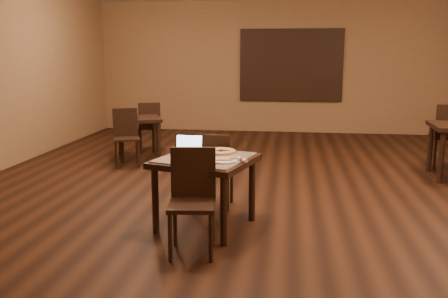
# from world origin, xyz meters

# --- Properties ---
(ground) EXTENTS (10.00, 10.00, 0.00)m
(ground) POSITION_xyz_m (0.00, 0.00, 0.00)
(ground) COLOR black
(ground) RESTS_ON ground
(wall_back) EXTENTS (8.00, 0.02, 3.00)m
(wall_back) POSITION_xyz_m (0.00, 5.00, 1.50)
(wall_back) COLOR #8F6948
(wall_back) RESTS_ON ground
(wall_front) EXTENTS (8.00, 0.02, 3.00)m
(wall_front) POSITION_xyz_m (0.00, -5.00, 1.50)
(wall_front) COLOR #8F6948
(wall_front) RESTS_ON ground
(mural) EXTENTS (2.34, 0.05, 1.64)m
(mural) POSITION_xyz_m (0.50, 4.96, 1.55)
(mural) COLOR #26608B
(mural) RESTS_ON wall_back
(tiled_table) EXTENTS (1.14, 1.14, 0.76)m
(tiled_table) POSITION_xyz_m (-0.36, -1.43, 0.66)
(tiled_table) COLOR black
(tiled_table) RESTS_ON ground
(chair_main_near) EXTENTS (0.47, 0.47, 0.97)m
(chair_main_near) POSITION_xyz_m (-0.37, -2.04, 0.55)
(chair_main_near) COLOR black
(chair_main_near) RESTS_ON ground
(chair_main_far) EXTENTS (0.40, 0.40, 0.91)m
(chair_main_far) POSITION_xyz_m (-0.37, -0.81, 0.51)
(chair_main_far) COLOR black
(chair_main_far) RESTS_ON ground
(laptop) EXTENTS (0.30, 0.24, 0.21)m
(laptop) POSITION_xyz_m (-0.56, -1.33, 0.82)
(laptop) COLOR black
(laptop) RESTS_ON tiled_table
(plate) EXTENTS (0.28, 0.28, 0.02)m
(plate) POSITION_xyz_m (-0.14, -1.61, 0.77)
(plate) COLOR white
(plate) RESTS_ON tiled_table
(pizza_slice) EXTENTS (0.22, 0.22, 0.02)m
(pizza_slice) POSITION_xyz_m (-0.14, -1.61, 0.79)
(pizza_slice) COLOR beige
(pizza_slice) RESTS_ON plate
(pizza_pan) EXTENTS (0.37, 0.37, 0.01)m
(pizza_pan) POSITION_xyz_m (-0.24, -1.19, 0.77)
(pizza_pan) COLOR silver
(pizza_pan) RESTS_ON tiled_table
(pizza_whole) EXTENTS (0.34, 0.34, 0.02)m
(pizza_whole) POSITION_xyz_m (-0.24, -1.19, 0.78)
(pizza_whole) COLOR beige
(pizza_whole) RESTS_ON pizza_pan
(spatula) EXTENTS (0.26, 0.24, 0.01)m
(spatula) POSITION_xyz_m (-0.22, -1.21, 0.79)
(spatula) COLOR silver
(spatula) RESTS_ON pizza_whole
(napkin_roll) EXTENTS (0.13, 0.16, 0.04)m
(napkin_roll) POSITION_xyz_m (0.04, -1.57, 0.78)
(napkin_roll) COLOR white
(napkin_roll) RESTS_ON tiled_table
(other_table_a_chair_far) EXTENTS (0.47, 0.47, 1.04)m
(other_table_a_chair_far) POSITION_xyz_m (3.00, 1.68, 0.59)
(other_table_a_chair_far) COLOR black
(other_table_a_chair_far) RESTS_ON ground
(other_table_b) EXTENTS (1.01, 1.01, 0.72)m
(other_table_b) POSITION_xyz_m (-2.13, 1.79, 0.60)
(other_table_b) COLOR black
(other_table_b) RESTS_ON ground
(other_table_b_chair_near) EXTENTS (0.53, 0.53, 0.93)m
(other_table_b_chair_near) POSITION_xyz_m (-2.17, 1.24, 0.52)
(other_table_b_chair_near) COLOR black
(other_table_b_chair_near) RESTS_ON ground
(other_table_b_chair_far) EXTENTS (0.53, 0.53, 0.93)m
(other_table_b_chair_far) POSITION_xyz_m (-2.10, 2.34, 0.52)
(other_table_b_chair_far) COLOR black
(other_table_b_chair_far) RESTS_ON ground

